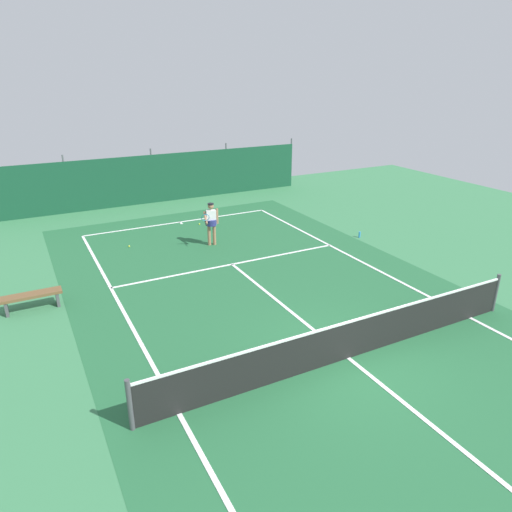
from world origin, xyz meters
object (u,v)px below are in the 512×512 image
tennis_player (211,221)px  parked_car (105,182)px  tennis_ball_midcourt (129,246)px  tennis_net (350,339)px  water_bottle (360,235)px  courtside_bench (31,298)px  tennis_ball_near_player (199,224)px

tennis_player → parked_car: size_ratio=0.38×
tennis_player → tennis_ball_midcourt: size_ratio=24.85×
tennis_net → tennis_ball_midcourt: tennis_net is taller
water_bottle → tennis_net: bearing=-130.9°
courtside_bench → water_bottle: 12.06m
tennis_player → tennis_net: bearing=101.7°
tennis_ball_midcourt → water_bottle: bearing=-20.6°
tennis_ball_midcourt → tennis_ball_near_player: bearing=22.1°
tennis_ball_near_player → tennis_player: bearing=-100.7°
tennis_net → courtside_bench: bearing=136.5°
tennis_player → water_bottle: (5.58, -1.94, -0.84)m
tennis_net → tennis_player: (0.14, 8.55, 0.45)m
parked_car → courtside_bench: (-4.33, -11.93, -0.46)m
tennis_net → water_bottle: (5.73, 6.61, -0.39)m
tennis_ball_midcourt → courtside_bench: courtside_bench is taller
tennis_player → parked_car: bearing=-64.5°
tennis_ball_near_player → water_bottle: 6.82m
tennis_player → parked_car: (-2.13, 9.37, -0.12)m
tennis_ball_near_player → tennis_ball_midcourt: same height
tennis_ball_near_player → parked_car: bearing=111.2°
courtside_bench → water_bottle: courtside_bench is taller
courtside_bench → parked_car: bearing=70.1°
water_bottle → tennis_ball_near_player: bearing=138.3°
water_bottle → courtside_bench: bearing=-177.1°
tennis_player → tennis_ball_near_player: tennis_player is taller
tennis_net → water_bottle: size_ratio=42.17×
tennis_player → parked_car: parked_car is taller
parked_car → water_bottle: (7.71, -11.32, -0.72)m
parked_car → courtside_bench: bearing=-113.3°
tennis_net → tennis_ball_midcourt: bearing=105.6°
tennis_net → parked_car: size_ratio=2.35×
tennis_net → water_bottle: 8.75m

